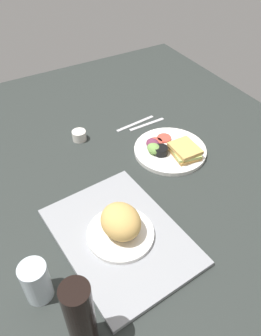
# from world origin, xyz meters

# --- Properties ---
(ground_plane) EXTENTS (1.90, 1.50, 0.03)m
(ground_plane) POSITION_xyz_m (0.00, 0.00, -0.01)
(ground_plane) COLOR #282D2B
(serving_tray) EXTENTS (0.47, 0.36, 0.02)m
(serving_tray) POSITION_xyz_m (-0.20, 0.19, 0.01)
(serving_tray) COLOR gray
(serving_tray) RESTS_ON ground_plane
(bread_plate_near) EXTENTS (0.20, 0.20, 0.10)m
(bread_plate_near) POSITION_xyz_m (-0.20, 0.19, 0.06)
(bread_plate_near) COLOR white
(bread_plate_near) RESTS_ON serving_tray
(plate_with_salad) EXTENTS (0.28, 0.28, 0.05)m
(plate_with_salad) POSITION_xyz_m (0.06, -0.17, 0.02)
(plate_with_salad) COLOR white
(plate_with_salad) RESTS_ON ground_plane
(drinking_glass) EXTENTS (0.07, 0.07, 0.12)m
(drinking_glass) POSITION_xyz_m (-0.25, 0.45, 0.06)
(drinking_glass) COLOR silver
(drinking_glass) RESTS_ON ground_plane
(soda_bottle) EXTENTS (0.06, 0.06, 0.24)m
(soda_bottle) POSITION_xyz_m (-0.41, 0.40, 0.12)
(soda_bottle) COLOR black
(soda_bottle) RESTS_ON ground_plane
(espresso_cup) EXTENTS (0.06, 0.06, 0.04)m
(espresso_cup) POSITION_xyz_m (0.31, 0.10, 0.02)
(espresso_cup) COLOR silver
(espresso_cup) RESTS_ON ground_plane
(fork) EXTENTS (0.02, 0.17, 0.01)m
(fork) POSITION_xyz_m (0.26, -0.19, 0.00)
(fork) COLOR #B7B7BC
(fork) RESTS_ON ground_plane
(knife) EXTENTS (0.03, 0.19, 0.01)m
(knife) POSITION_xyz_m (0.29, -0.15, 0.00)
(knife) COLOR #B7B7BC
(knife) RESTS_ON ground_plane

